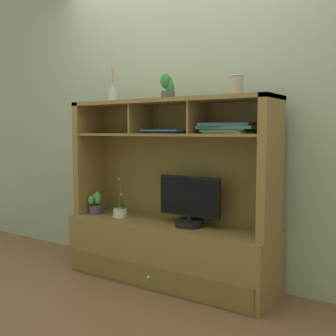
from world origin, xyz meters
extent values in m
cube|color=brown|center=(0.00, 0.00, -0.01)|extent=(6.00, 6.00, 0.02)
cube|color=#9BA68B|center=(0.00, 0.27, 1.40)|extent=(6.00, 0.02, 2.80)
cube|color=olive|center=(0.00, 0.00, 0.23)|extent=(1.69, 0.48, 0.46)
cube|color=brown|center=(0.00, -0.24, 0.10)|extent=(1.62, 0.01, 0.17)
sphere|color=silver|center=(0.00, -0.26, 0.10)|extent=(0.02, 0.02, 0.02)
cube|color=olive|center=(-0.81, 0.00, 0.93)|extent=(0.06, 0.36, 0.94)
cube|color=olive|center=(0.81, 0.00, 0.93)|extent=(0.06, 0.36, 0.94)
cube|color=brown|center=(0.00, 0.17, 0.92)|extent=(1.63, 0.02, 0.91)
cube|color=olive|center=(0.00, 0.00, 1.39)|extent=(1.69, 0.36, 0.03)
cube|color=olive|center=(0.00, 0.00, 1.14)|extent=(1.57, 0.32, 0.02)
cube|color=olive|center=(-0.26, 0.00, 1.26)|extent=(0.02, 0.31, 0.23)
cube|color=olive|center=(0.26, 0.00, 1.26)|extent=(0.02, 0.31, 0.23)
cylinder|color=black|center=(0.20, -0.01, 0.49)|extent=(0.22, 0.22, 0.05)
cylinder|color=black|center=(0.20, -0.01, 0.52)|extent=(0.04, 0.04, 0.03)
cube|color=black|center=(0.20, -0.01, 0.69)|extent=(0.50, 0.03, 0.29)
cube|color=black|center=(0.20, -0.03, 0.69)|extent=(0.47, 0.00, 0.26)
cylinder|color=beige|center=(-0.46, -0.03, 0.49)|extent=(0.12, 0.12, 0.07)
cylinder|color=beige|center=(-0.46, -0.03, 0.47)|extent=(0.13, 0.13, 0.01)
cylinder|color=#4C6B38|center=(-0.46, -0.03, 0.65)|extent=(0.02, 0.03, 0.24)
sphere|color=#BA8733|center=(-0.44, -0.03, 0.65)|extent=(0.02, 0.02, 0.02)
sphere|color=#BA8733|center=(-0.47, -0.03, 0.77)|extent=(0.02, 0.02, 0.02)
ellipsoid|color=#1A562A|center=(-0.44, -0.04, 0.56)|extent=(0.04, 0.06, 0.09)
ellipsoid|color=#1A562A|center=(-0.44, -0.02, 0.56)|extent=(0.04, 0.05, 0.09)
cylinder|color=#4A424A|center=(-0.72, -0.05, 0.50)|extent=(0.11, 0.11, 0.07)
cylinder|color=#4A424A|center=(-0.72, -0.05, 0.47)|extent=(0.13, 0.13, 0.01)
ellipsoid|color=#4C9F49|center=(-0.69, -0.05, 0.60)|extent=(0.06, 0.05, 0.11)
ellipsoid|color=#4C9F49|center=(-0.73, -0.03, 0.61)|extent=(0.05, 0.06, 0.07)
ellipsoid|color=#4C9F49|center=(-0.74, -0.08, 0.58)|extent=(0.05, 0.05, 0.08)
cube|color=#284C81|center=(0.03, -0.02, 1.16)|extent=(0.28, 0.19, 0.02)
cube|color=#2F517B|center=(0.02, -0.03, 1.17)|extent=(0.39, 0.28, 0.01)
cube|color=#B59531|center=(0.51, -0.02, 1.16)|extent=(0.33, 0.24, 0.01)
cube|color=#467D6C|center=(0.50, -0.01, 1.17)|extent=(0.33, 0.27, 0.01)
cube|color=#2B4039|center=(0.50, -0.02, 1.18)|extent=(0.33, 0.19, 0.01)
cube|color=#45755F|center=(0.50, -0.01, 1.19)|extent=(0.42, 0.19, 0.02)
cube|color=#374B73|center=(0.50, -0.02, 1.21)|extent=(0.38, 0.22, 0.02)
cylinder|color=#B0BABB|center=(-0.55, 0.00, 1.46)|extent=(0.07, 0.07, 0.11)
cylinder|color=#B0BABB|center=(-0.55, 0.00, 1.52)|extent=(0.03, 0.03, 0.02)
cylinder|color=tan|center=(-0.54, 0.00, 1.61)|extent=(0.00, 0.04, 0.20)
cylinder|color=tan|center=(-0.55, 0.00, 1.61)|extent=(0.02, 0.02, 0.20)
cylinder|color=tan|center=(-0.55, 0.01, 1.61)|extent=(0.04, 0.01, 0.20)
cylinder|color=tan|center=(-0.55, 0.00, 1.61)|extent=(0.02, 0.03, 0.20)
cylinder|color=tan|center=(-0.55, 0.00, 1.61)|extent=(0.02, 0.04, 0.20)
cylinder|color=tan|center=(-0.55, 0.00, 1.61)|extent=(0.02, 0.01, 0.20)
cylinder|color=tan|center=(-0.55, 0.00, 1.61)|extent=(0.04, 0.03, 0.20)
cylinder|color=#474848|center=(0.00, 0.00, 1.44)|extent=(0.11, 0.11, 0.06)
cylinder|color=#474848|center=(0.00, 0.00, 1.41)|extent=(0.12, 0.12, 0.01)
ellipsoid|color=#2D7333|center=(0.02, 0.00, 1.49)|extent=(0.06, 0.06, 0.12)
ellipsoid|color=#2D7333|center=(0.00, 0.02, 1.53)|extent=(0.05, 0.06, 0.10)
ellipsoid|color=#2D7333|center=(-0.01, -0.02, 1.54)|extent=(0.08, 0.07, 0.11)
cylinder|color=tan|center=(0.55, 0.02, 1.47)|extent=(0.09, 0.09, 0.13)
torus|color=tan|center=(0.55, 0.02, 1.54)|extent=(0.09, 0.09, 0.01)
camera|label=1|loc=(1.75, -2.62, 1.17)|focal=44.32mm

